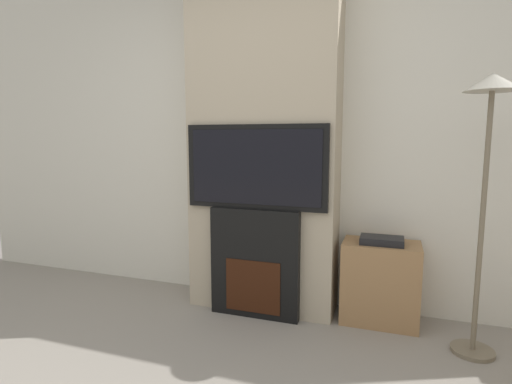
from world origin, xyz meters
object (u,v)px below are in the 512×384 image
Objects in this scene: television at (256,167)px; floor_lamp at (489,136)px; fireplace at (256,263)px; media_stand at (380,281)px.

floor_lamp is (1.42, -0.08, 0.21)m from television.
media_stand is at bearing 11.66° from fireplace.
fireplace is at bearing 90.00° from television.
fireplace is at bearing -168.34° from media_stand.
media_stand is (0.86, 0.18, -0.10)m from fireplace.
fireplace is 1.69m from floor_lamp.
television reaches higher than media_stand.
television is at bearing -90.00° from fireplace.
media_stand is (-0.56, 0.26, -1.01)m from floor_lamp.
floor_lamp is 2.65× the size of media_stand.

